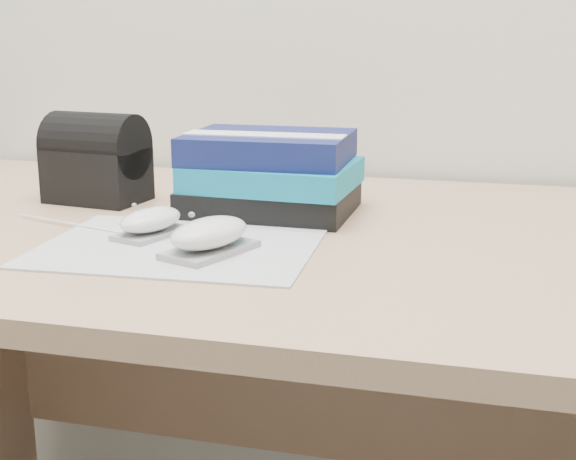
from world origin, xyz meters
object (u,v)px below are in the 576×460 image
(desk, at_px, (357,377))
(pouch, at_px, (96,158))
(mouse_front, at_px, (210,236))
(book_stack, at_px, (271,174))
(mouse_rear, at_px, (151,222))

(desk, distance_m, pouch, 0.52)
(desk, height_order, mouse_front, mouse_front)
(desk, relative_size, pouch, 10.33)
(mouse_front, xyz_separation_m, pouch, (-0.27, 0.24, 0.04))
(desk, bearing_deg, book_stack, 169.72)
(mouse_rear, height_order, book_stack, book_stack)
(desk, relative_size, mouse_front, 12.08)
(mouse_front, xyz_separation_m, book_stack, (0.01, 0.24, 0.03))
(book_stack, distance_m, pouch, 0.28)
(mouse_rear, relative_size, pouch, 0.72)
(book_stack, relative_size, pouch, 1.57)
(desk, relative_size, book_stack, 6.57)
(mouse_front, relative_size, pouch, 0.85)
(book_stack, xyz_separation_m, pouch, (-0.28, 0.00, 0.01))
(desk, xyz_separation_m, pouch, (-0.42, 0.03, 0.30))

